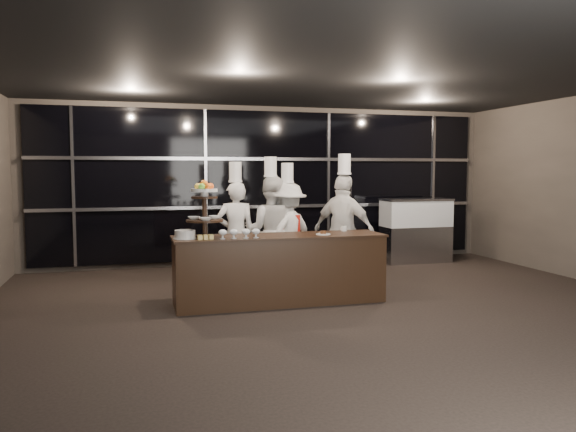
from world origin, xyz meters
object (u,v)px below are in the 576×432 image
object	(u,v)px
layer_cake	(185,235)
buffet_counter	(280,269)
chef_d	(344,230)
chef_b	(271,230)
chef_a	(236,232)
display_stand	(204,205)
display_case	(416,227)
chef_c	(287,233)

from	to	relation	value
layer_cake	buffet_counter	bearing A→B (deg)	2.28
buffet_counter	chef_d	bearing A→B (deg)	30.68
chef_b	chef_d	world-z (taller)	chef_d
buffet_counter	chef_a	world-z (taller)	chef_a
display_stand	chef_d	world-z (taller)	chef_d
display_stand	chef_d	distance (m)	2.35
display_case	chef_c	distance (m)	3.30
buffet_counter	display_stand	bearing A→B (deg)	-179.99
display_stand	chef_b	xyz separation A→B (m)	(1.17, 1.19, -0.48)
chef_a	chef_d	world-z (taller)	chef_d
chef_b	chef_c	bearing A→B (deg)	-4.30
chef_a	chef_c	size ratio (longest dim) A/B	1.01
chef_b	layer_cake	bearing A→B (deg)	-138.96
buffet_counter	chef_b	bearing A→B (deg)	81.86
layer_cake	chef_b	xyz separation A→B (m)	(1.43, 1.24, -0.11)
buffet_counter	chef_d	size ratio (longest dim) A/B	1.40
buffet_counter	chef_a	xyz separation A→B (m)	(-0.37, 1.22, 0.37)
chef_b	chef_c	xyz separation A→B (m)	(0.26, -0.02, -0.05)
display_stand	layer_cake	world-z (taller)	display_stand
chef_c	layer_cake	bearing A→B (deg)	-144.09
buffet_counter	chef_c	size ratio (longest dim) A/B	1.49
layer_cake	display_case	world-z (taller)	display_case
buffet_counter	display_case	xyz separation A→B (m)	(3.42, 2.57, 0.22)
display_stand	chef_b	world-z (taller)	chef_b
buffet_counter	chef_a	distance (m)	1.33
buffet_counter	chef_c	world-z (taller)	chef_c
layer_cake	chef_a	size ratio (longest dim) A/B	0.16
chef_a	layer_cake	bearing A→B (deg)	-124.80
chef_a	chef_d	distance (m)	1.65
display_case	chef_a	world-z (taller)	chef_a
chef_d	buffet_counter	bearing A→B (deg)	-149.32
display_case	chef_c	world-z (taller)	chef_c
chef_a	chef_d	bearing A→B (deg)	-18.02
chef_a	chef_b	size ratio (longest dim) A/B	0.96
chef_c	chef_d	bearing A→B (deg)	-31.22
buffet_counter	chef_c	distance (m)	1.30
chef_b	chef_c	size ratio (longest dim) A/B	1.05
chef_a	chef_c	distance (m)	0.81
chef_a	chef_c	world-z (taller)	chef_a
buffet_counter	display_case	size ratio (longest dim) A/B	2.14
chef_a	chef_d	size ratio (longest dim) A/B	0.94
display_case	chef_b	world-z (taller)	chef_b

